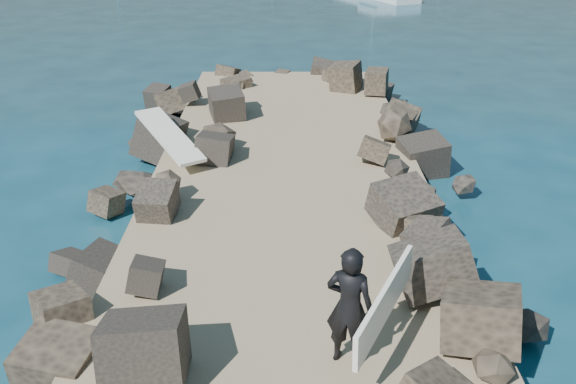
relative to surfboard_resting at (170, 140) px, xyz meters
name	(u,v)px	position (x,y,z in m)	size (l,w,h in m)	color
ground	(288,239)	(2.76, -2.86, -1.04)	(800.00, 800.00, 0.00)	#0F384C
jetty	(288,281)	(2.76, -4.86, -0.74)	(6.00, 26.00, 0.60)	#8C7759
riprap_left	(122,256)	(-0.14, -4.36, -0.54)	(2.60, 22.00, 1.00)	black
riprap_right	(454,256)	(5.66, -4.36, -0.54)	(2.60, 22.00, 1.00)	black
surfboard_resting	(170,140)	(0.00, 0.00, 0.00)	(0.64, 2.57, 0.09)	white
surfer_with_board	(355,306)	(3.60, -7.25, 0.42)	(1.32, 1.92, 1.71)	black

